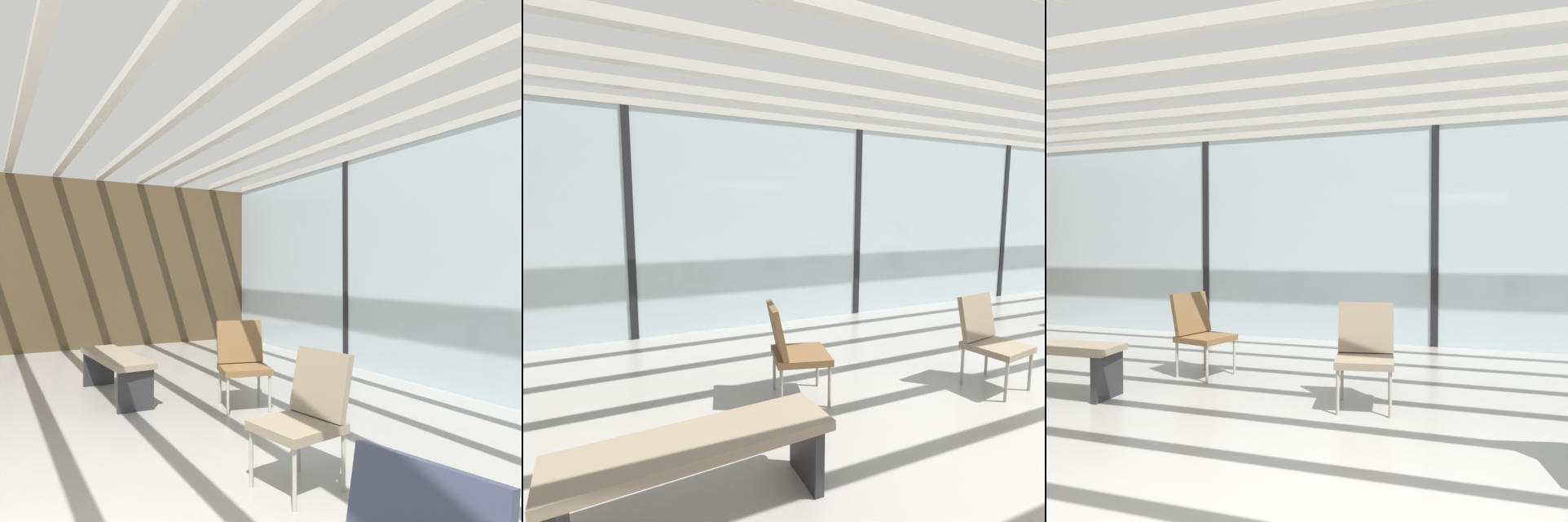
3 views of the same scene
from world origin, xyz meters
The scene contains 7 objects.
glass_curtain_wall centered at (0.00, 5.20, 1.51)m, with size 14.00×0.08×3.02m, color silver.
window_mullion_0 centered at (-3.50, 5.20, 1.51)m, with size 0.10×0.12×3.02m, color black.
window_mullion_1 centered at (0.00, 5.20, 1.51)m, with size 0.10×0.12×3.02m, color black.
ceiling_slats centered at (0.00, 1.90, 3.07)m, with size 13.72×6.72×0.10m.
parked_airplane centered at (0.16, 10.92, 2.17)m, with size 12.90×4.34×4.34m.
lounge_chair_2 centered at (-2.28, 2.81, 0.49)m, with size 0.63×0.59×0.87m.
lounge_chair_3 centered at (-0.39, 2.32, 0.49)m, with size 0.56×0.59×0.87m.
Camera 3 is at (0.46, -1.96, 1.35)m, focal length 34.95 mm.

